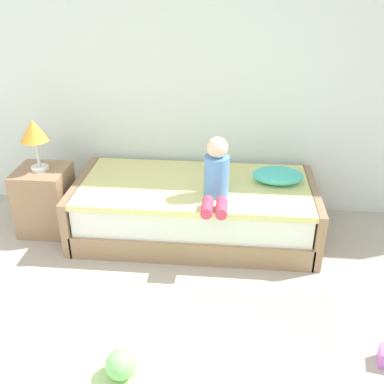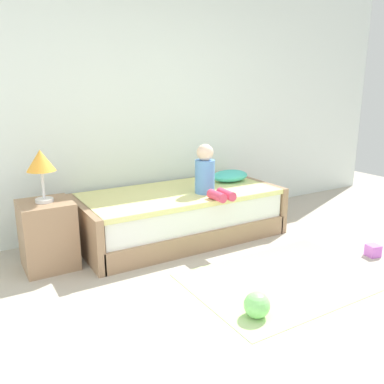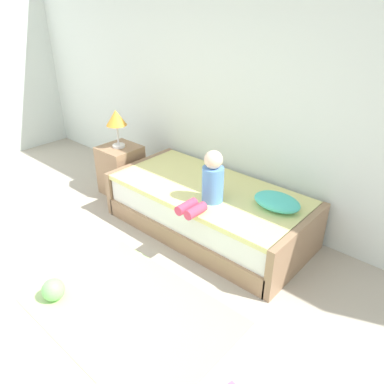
% 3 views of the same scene
% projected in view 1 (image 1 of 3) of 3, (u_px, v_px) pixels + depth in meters
% --- Properties ---
extents(wall_rear, '(7.20, 0.10, 2.90)m').
position_uv_depth(wall_rear, '(191.00, 58.00, 3.95)').
color(wall_rear, silver).
rests_on(wall_rear, ground).
extents(bed, '(2.11, 1.00, 0.50)m').
position_uv_depth(bed, '(195.00, 209.00, 3.97)').
color(bed, '#997556').
rests_on(bed, ground).
extents(nightstand, '(0.44, 0.44, 0.60)m').
position_uv_depth(nightstand, '(45.00, 200.00, 4.02)').
color(nightstand, '#997556').
rests_on(nightstand, ground).
extents(table_lamp, '(0.24, 0.24, 0.45)m').
position_uv_depth(table_lamp, '(34.00, 133.00, 3.72)').
color(table_lamp, silver).
rests_on(table_lamp, nightstand).
extents(child_figure, '(0.20, 0.51, 0.50)m').
position_uv_depth(child_figure, '(216.00, 175.00, 3.54)').
color(child_figure, '#598CD1').
rests_on(child_figure, bed).
extents(pillow, '(0.44, 0.30, 0.13)m').
position_uv_depth(pillow, '(278.00, 176.00, 3.85)').
color(pillow, '#4CCCBC').
rests_on(pillow, bed).
extents(toy_ball, '(0.18, 0.18, 0.18)m').
position_uv_depth(toy_ball, '(121.00, 365.00, 2.63)').
color(toy_ball, '#7FD872').
rests_on(toy_ball, ground).
extents(area_rug, '(1.60, 1.10, 0.01)m').
position_uv_depth(area_rug, '(220.00, 341.00, 2.91)').
color(area_rug, '#B2D189').
rests_on(area_rug, ground).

